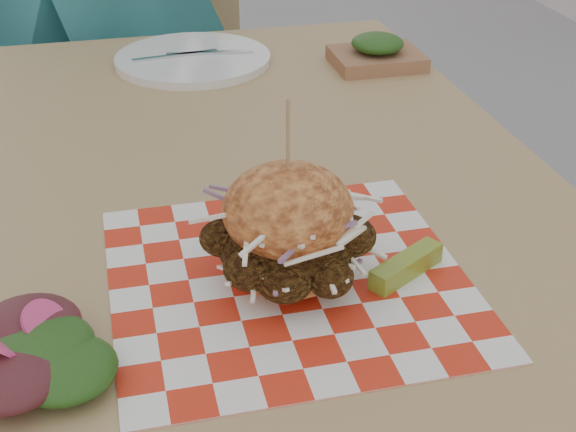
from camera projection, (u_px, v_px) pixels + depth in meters
name	position (u px, v px, depth m)	size (l,w,h in m)	color
patio_table	(239.00, 223.00, 1.08)	(0.80, 1.20, 0.75)	tan
patio_chair	(159.00, 62.00, 1.99)	(0.49, 0.50, 0.95)	tan
paper_liner	(288.00, 278.00, 0.82)	(0.36, 0.36, 0.00)	red
sandwich	(288.00, 232.00, 0.79)	(0.17, 0.17, 0.20)	#F19144
pickle_spear	(406.00, 266.00, 0.82)	(0.10, 0.02, 0.02)	olive
side_salad	(30.00, 357.00, 0.69)	(0.14, 0.13, 0.05)	#3F1419
place_setting	(193.00, 59.00, 1.39)	(0.27, 0.27, 0.02)	white
kraft_tray	(377.00, 53.00, 1.37)	(0.15, 0.12, 0.06)	#966444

